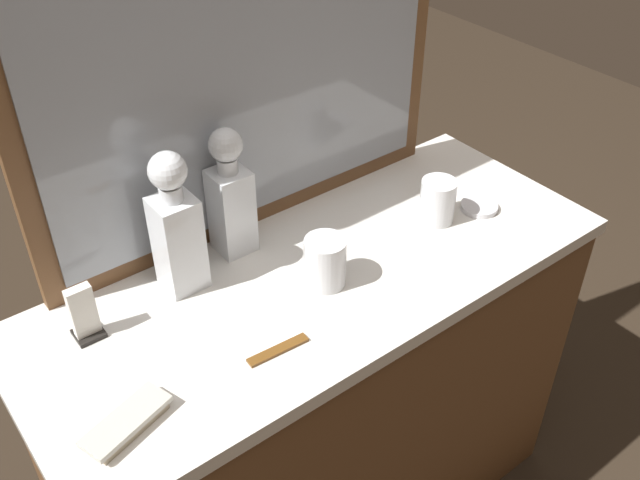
{
  "coord_description": "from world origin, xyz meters",
  "views": [
    {
      "loc": [
        -0.67,
        -0.86,
        1.73
      ],
      "look_at": [
        0.0,
        0.0,
        0.9
      ],
      "focal_mm": 40.03,
      "sensor_mm": 36.0,
      "label": 1
    }
  ],
  "objects": [
    {
      "name": "dresser",
      "position": [
        0.0,
        0.0,
        0.41
      ],
      "size": [
        1.21,
        0.49,
        0.82
      ],
      "color": "brown",
      "rests_on": "ground_plane"
    },
    {
      "name": "dresser_mirror",
      "position": [
        0.0,
        0.23,
        1.21
      ],
      "size": [
        0.94,
        0.03,
        0.78
      ],
      "color": "brown",
      "rests_on": "dresser"
    },
    {
      "name": "crystal_decanter_rear",
      "position": [
        -0.09,
        0.17,
        0.94
      ],
      "size": [
        0.07,
        0.07,
        0.28
      ],
      "color": "white",
      "rests_on": "dresser"
    },
    {
      "name": "crystal_decanter_far_left",
      "position": [
        -0.23,
        0.13,
        0.94
      ],
      "size": [
        0.08,
        0.08,
        0.29
      ],
      "color": "white",
      "rests_on": "dresser"
    },
    {
      "name": "crystal_tumbler_front",
      "position": [
        0.31,
        -0.01,
        0.87
      ],
      "size": [
        0.08,
        0.08,
        0.1
      ],
      "color": "white",
      "rests_on": "dresser"
    },
    {
      "name": "crystal_tumbler_rear",
      "position": [
        -0.01,
        -0.03,
        0.87
      ],
      "size": [
        0.08,
        0.08,
        0.1
      ],
      "color": "white",
      "rests_on": "dresser"
    },
    {
      "name": "silver_brush_far_left",
      "position": [
        -0.47,
        -0.12,
        0.84
      ],
      "size": [
        0.16,
        0.1,
        0.02
      ],
      "color": "#B7A88C",
      "rests_on": "dresser"
    },
    {
      "name": "porcelain_dish",
      "position": [
        0.42,
        -0.04,
        0.83
      ],
      "size": [
        0.08,
        0.08,
        0.01
      ],
      "color": "silver",
      "rests_on": "dresser"
    },
    {
      "name": "tortoiseshell_comb",
      "position": [
        -0.19,
        -0.13,
        0.83
      ],
      "size": [
        0.12,
        0.03,
        0.01
      ],
      "color": "brown",
      "rests_on": "dresser"
    },
    {
      "name": "napkin_holder",
      "position": [
        -0.44,
        0.11,
        0.87
      ],
      "size": [
        0.05,
        0.05,
        0.11
      ],
      "color": "black",
      "rests_on": "dresser"
    }
  ]
}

